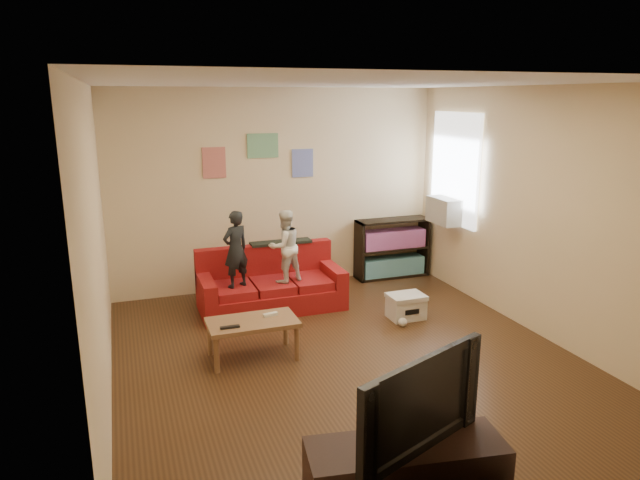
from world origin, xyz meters
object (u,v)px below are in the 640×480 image
object	(u,v)px
file_box	(406,306)
child_b	(285,246)
bookshelf	(392,251)
television	(409,399)
sofa	(270,287)
tv_stand	(405,477)
child_a	(236,249)
coffee_table	(253,326)

from	to	relation	value
file_box	child_b	bearing A→B (deg)	149.57
child_b	bookshelf	size ratio (longest dim) A/B	0.83
child_b	television	xyz separation A→B (m)	(-0.28, -3.66, -0.03)
file_box	television	xyz separation A→B (m)	(-1.56, -2.91, 0.64)
sofa	file_box	size ratio (longest dim) A/B	4.12
bookshelf	television	bearing A→B (deg)	-115.61
tv_stand	television	xyz separation A→B (m)	(-0.00, 0.00, 0.55)
sofa	child_a	world-z (taller)	child_a
child_a	coffee_table	bearing A→B (deg)	61.58
child_a	bookshelf	xyz separation A→B (m)	(2.45, 0.78, -0.45)
bookshelf	television	distance (m)	4.94
file_box	tv_stand	xyz separation A→B (m)	(-1.56, -2.91, 0.09)
child_a	tv_stand	xyz separation A→B (m)	(0.32, -3.66, -0.60)
coffee_table	child_a	bearing A→B (deg)	85.84
child_a	file_box	world-z (taller)	child_a
bookshelf	file_box	size ratio (longest dim) A/B	2.52
child_b	tv_stand	bearing A→B (deg)	68.28
coffee_table	file_box	xyz separation A→B (m)	(1.97, 0.43, -0.20)
sofa	coffee_table	world-z (taller)	sofa
bookshelf	tv_stand	size ratio (longest dim) A/B	0.86
child_a	tv_stand	distance (m)	3.72
child_b	tv_stand	size ratio (longest dim) A/B	0.71
child_b	tv_stand	xyz separation A→B (m)	(-0.28, -3.66, -0.58)
coffee_table	television	xyz separation A→B (m)	(0.41, -2.48, 0.44)
child_b	file_box	bearing A→B (deg)	132.17
bookshelf	television	xyz separation A→B (m)	(-2.13, -4.44, 0.40)
coffee_table	tv_stand	xyz separation A→B (m)	(0.41, -2.48, -0.11)
television	file_box	bearing A→B (deg)	39.54
child_b	coffee_table	xyz separation A→B (m)	(-0.69, -1.18, -0.47)
coffee_table	sofa	bearing A→B (deg)	68.15
coffee_table	bookshelf	distance (m)	3.21
coffee_table	television	distance (m)	2.55
child_b	bookshelf	xyz separation A→B (m)	(1.85, 0.78, -0.43)
television	sofa	bearing A→B (deg)	65.74
coffee_table	television	size ratio (longest dim) A/B	0.82
child_a	tv_stand	bearing A→B (deg)	70.79
child_b	file_box	xyz separation A→B (m)	(1.28, -0.75, -0.67)
file_box	coffee_table	bearing A→B (deg)	-167.68
sofa	tv_stand	distance (m)	3.82
tv_stand	child_a	bearing A→B (deg)	103.94
sofa	television	distance (m)	3.86
bookshelf	file_box	xyz separation A→B (m)	(-0.57, -1.53, -0.23)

